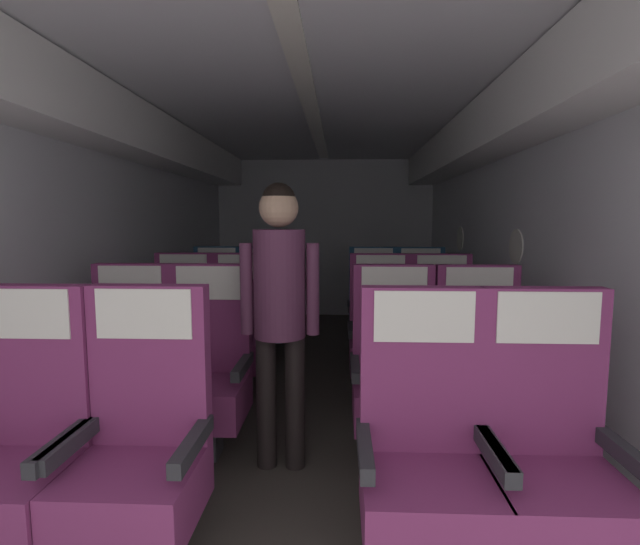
% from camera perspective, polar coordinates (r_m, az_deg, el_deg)
% --- Properties ---
extents(ground, '(3.36, 6.88, 0.02)m').
position_cam_1_polar(ground, '(3.77, -1.22, -15.16)').
color(ground, '#3D3833').
extents(fuselage_shell, '(3.24, 6.53, 2.31)m').
position_cam_1_polar(fuselage_shell, '(3.78, -1.02, 10.61)').
color(fuselage_shell, silver).
rests_on(fuselage_shell, ground).
extents(seat_a_left_window, '(0.51, 0.47, 1.11)m').
position_cam_1_polar(seat_a_left_window, '(2.28, -33.26, -18.06)').
color(seat_a_left_window, '#38383D').
rests_on(seat_a_left_window, ground).
extents(seat_a_left_aisle, '(0.51, 0.47, 1.11)m').
position_cam_1_polar(seat_a_left_aisle, '(2.07, -21.26, -20.01)').
color(seat_a_left_aisle, '#38383D').
rests_on(seat_a_left_aisle, ground).
extents(seat_a_right_aisle, '(0.51, 0.47, 1.11)m').
position_cam_1_polar(seat_a_right_aisle, '(2.07, 26.51, -20.23)').
color(seat_a_right_aisle, '#38383D').
rests_on(seat_a_right_aisle, ground).
extents(seat_a_right_window, '(0.51, 0.47, 1.11)m').
position_cam_1_polar(seat_a_right_window, '(1.94, 12.74, -21.61)').
color(seat_a_right_window, '#38383D').
rests_on(seat_a_right_window, ground).
extents(seat_b_left_window, '(0.51, 0.47, 1.11)m').
position_cam_1_polar(seat_b_left_window, '(3.05, -22.58, -11.35)').
color(seat_b_left_window, '#38383D').
rests_on(seat_b_left_window, ground).
extents(seat_b_left_aisle, '(0.51, 0.47, 1.11)m').
position_cam_1_polar(seat_b_left_aisle, '(2.88, -13.79, -12.09)').
color(seat_b_left_aisle, '#38383D').
rests_on(seat_b_left_aisle, ground).
extents(seat_b_right_aisle, '(0.51, 0.47, 1.11)m').
position_cam_1_polar(seat_b_right_aisle, '(2.89, 19.10, -12.20)').
color(seat_b_right_aisle, '#38383D').
rests_on(seat_b_right_aisle, ground).
extents(seat_b_right_window, '(0.51, 0.47, 1.11)m').
position_cam_1_polar(seat_b_right_window, '(2.80, 9.12, -12.54)').
color(seat_b_right_window, '#38383D').
rests_on(seat_b_right_window, ground).
extents(seat_c_left_window, '(0.51, 0.47, 1.11)m').
position_cam_1_polar(seat_c_left_window, '(3.92, -16.61, -7.25)').
color(seat_c_left_window, '#38383D').
rests_on(seat_c_left_window, ground).
extents(seat_c_left_aisle, '(0.51, 0.47, 1.11)m').
position_cam_1_polar(seat_c_left_aisle, '(3.79, -9.70, -7.55)').
color(seat_c_left_aisle, '#38383D').
rests_on(seat_c_left_aisle, ground).
extents(seat_c_right_aisle, '(0.51, 0.47, 1.11)m').
position_cam_1_polar(seat_c_right_aisle, '(3.79, 14.77, -7.68)').
color(seat_c_right_aisle, '#38383D').
rests_on(seat_c_right_aisle, ground).
extents(seat_c_right_window, '(0.51, 0.47, 1.11)m').
position_cam_1_polar(seat_c_right_window, '(3.71, 7.44, -7.81)').
color(seat_c_right_window, '#38383D').
rests_on(seat_c_right_window, ground).
extents(seat_d_left_window, '(0.51, 0.47, 1.11)m').
position_cam_1_polar(seat_d_left_window, '(4.81, -12.69, -4.66)').
color(seat_d_left_window, '#38383D').
rests_on(seat_d_left_window, ground).
extents(seat_d_left_aisle, '(0.51, 0.47, 1.11)m').
position_cam_1_polar(seat_d_left_aisle, '(4.69, -7.21, -4.82)').
color(seat_d_left_aisle, '#38383D').
rests_on(seat_d_left_aisle, ground).
extents(seat_d_right_aisle, '(0.51, 0.47, 1.11)m').
position_cam_1_polar(seat_d_right_aisle, '(4.70, 12.30, -4.90)').
color(seat_d_right_aisle, '#38383D').
rests_on(seat_d_right_aisle, ground).
extents(seat_d_right_window, '(0.51, 0.47, 1.11)m').
position_cam_1_polar(seat_d_right_window, '(4.65, 6.57, -4.91)').
color(seat_d_right_window, '#38383D').
rests_on(seat_d_right_window, ground).
extents(flight_attendant, '(0.43, 0.28, 1.57)m').
position_cam_1_polar(flight_attendant, '(2.52, -4.98, -2.92)').
color(flight_attendant, black).
rests_on(flight_attendant, ground).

